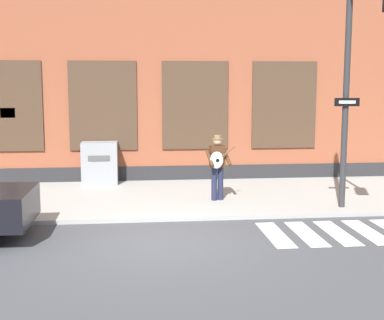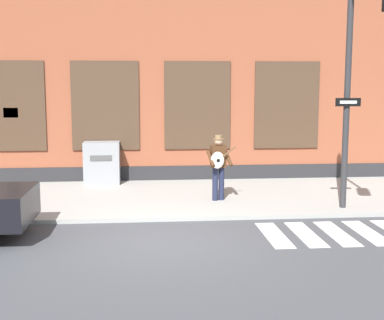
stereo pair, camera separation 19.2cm
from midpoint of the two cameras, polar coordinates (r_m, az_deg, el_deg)
name	(u,v)px [view 1 (the left image)]	position (r m, az deg, el deg)	size (l,w,h in m)	color
ground_plane	(159,243)	(10.73, -4.03, -8.87)	(160.00, 160.00, 0.00)	#424449
sidewalk	(153,198)	(14.68, -4.59, -4.03)	(28.00, 4.86, 0.10)	#9E9E99
building_backdrop	(147,52)	(18.81, -5.08, 11.45)	(28.00, 4.06, 8.49)	brown
busker	(217,163)	(13.93, 2.34, -0.37)	(0.76, 0.61, 1.72)	#1E233D
traffic_light	(363,56)	(12.39, 17.35, 10.54)	(0.75, 3.18, 5.24)	#2D2D30
utility_box	(100,163)	(16.55, -10.14, -0.31)	(1.08, 0.71, 1.28)	gray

